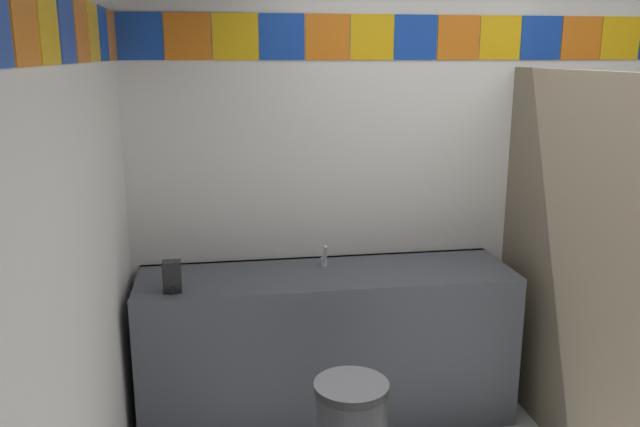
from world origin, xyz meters
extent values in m
cube|color=white|center=(0.00, 1.49, 1.25)|extent=(3.99, 0.08, 2.50)
cube|color=#1947B7|center=(-1.87, 1.44, 2.12)|extent=(0.24, 0.01, 0.24)
cube|color=orange|center=(-1.62, 1.44, 2.12)|extent=(0.24, 0.01, 0.24)
cube|color=yellow|center=(-1.37, 1.44, 2.12)|extent=(0.24, 0.01, 0.24)
cube|color=#1947B7|center=(-1.12, 1.44, 2.12)|extent=(0.24, 0.01, 0.24)
cube|color=orange|center=(-0.87, 1.44, 2.12)|extent=(0.24, 0.01, 0.24)
cube|color=yellow|center=(-0.62, 1.44, 2.12)|extent=(0.24, 0.01, 0.24)
cube|color=#1947B7|center=(-0.37, 1.44, 2.12)|extent=(0.24, 0.01, 0.24)
cube|color=orange|center=(-0.12, 1.44, 2.12)|extent=(0.24, 0.01, 0.24)
cube|color=yellow|center=(0.12, 1.44, 2.12)|extent=(0.24, 0.01, 0.24)
cube|color=#1947B7|center=(0.37, 1.44, 2.12)|extent=(0.24, 0.01, 0.24)
cube|color=orange|center=(0.62, 1.44, 2.12)|extent=(0.24, 0.01, 0.24)
cube|color=yellow|center=(0.87, 1.44, 2.12)|extent=(0.24, 0.01, 0.24)
cube|color=white|center=(-2.04, 0.00, 1.25)|extent=(0.08, 2.90, 2.50)
cube|color=orange|center=(-1.99, -0.26, 2.12)|extent=(0.01, 0.24, 0.24)
cube|color=yellow|center=(-1.99, 0.00, 2.12)|extent=(0.01, 0.24, 0.24)
cube|color=#1947B7|center=(-1.99, 0.26, 2.12)|extent=(0.01, 0.24, 0.24)
cube|color=orange|center=(-1.99, 0.53, 2.12)|extent=(0.01, 0.24, 0.24)
cube|color=yellow|center=(-1.99, 0.79, 2.12)|extent=(0.01, 0.24, 0.24)
cube|color=#1947B7|center=(-1.99, 1.05, 2.12)|extent=(0.01, 0.24, 0.24)
cube|color=orange|center=(-1.99, 1.32, 2.12)|extent=(0.01, 0.24, 0.24)
cube|color=#4C515B|center=(-0.92, 1.16, 0.43)|extent=(2.05, 0.58, 0.87)
cube|color=#4C515B|center=(-0.92, 1.43, 0.83)|extent=(2.05, 0.03, 0.08)
cylinder|color=#E4EECB|center=(-0.92, 1.13, 0.81)|extent=(0.34, 0.34, 0.10)
cylinder|color=silver|center=(-0.92, 1.27, 0.89)|extent=(0.04, 0.04, 0.05)
cylinder|color=silver|center=(-0.92, 1.22, 0.96)|extent=(0.02, 0.06, 0.09)
cube|color=black|center=(-1.74, 0.99, 0.95)|extent=(0.09, 0.07, 0.16)
cylinder|color=black|center=(-1.74, 0.95, 0.89)|extent=(0.02, 0.02, 0.03)
cube|color=#726651|center=(0.25, 0.73, 0.98)|extent=(0.04, 1.43, 1.95)
cylinder|color=white|center=(0.70, 1.00, 0.20)|extent=(0.38, 0.38, 0.40)
torus|color=white|center=(0.70, 1.00, 0.42)|extent=(0.39, 0.39, 0.05)
cube|color=white|center=(0.70, 1.21, 0.57)|extent=(0.34, 0.17, 0.34)
cylinder|color=#262628|center=(-0.96, 0.33, 0.63)|extent=(0.33, 0.33, 0.04)
camera|label=1|loc=(-1.50, -2.17, 2.03)|focal=36.52mm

